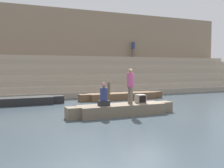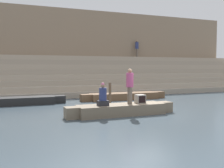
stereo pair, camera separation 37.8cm
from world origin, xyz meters
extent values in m
plane|color=#3D4C56|center=(0.00, 0.00, 0.00)|extent=(120.00, 120.00, 0.00)
cube|color=tan|center=(0.00, 10.25, 0.21)|extent=(36.00, 6.22, 0.42)
cube|color=#B2A28D|center=(0.00, 10.64, 0.63)|extent=(36.00, 5.44, 0.42)
cube|color=tan|center=(0.00, 11.03, 1.05)|extent=(36.00, 4.67, 0.42)
cube|color=#B2A28D|center=(0.00, 11.42, 1.47)|extent=(36.00, 3.89, 0.42)
cube|color=tan|center=(0.00, 11.81, 1.89)|extent=(36.00, 3.11, 0.42)
cube|color=#B2A28D|center=(0.00, 12.20, 2.31)|extent=(36.00, 2.33, 0.42)
cube|color=tan|center=(0.00, 12.58, 2.73)|extent=(36.00, 1.56, 0.42)
cube|color=#B2A28D|center=(0.00, 12.97, 3.15)|extent=(36.00, 0.78, 0.42)
cube|color=#937A60|center=(0.00, 13.96, 3.94)|extent=(34.20, 1.20, 7.88)
cube|color=brown|center=(0.00, 13.34, 0.30)|extent=(34.20, 0.12, 0.60)
cube|color=#756651|center=(-1.50, -0.21, 0.26)|extent=(4.24, 1.16, 0.52)
cube|color=#993328|center=(-1.50, -0.21, 0.49)|extent=(3.91, 1.06, 0.05)
cube|color=#756651|center=(0.92, -0.21, 0.26)|extent=(0.59, 0.64, 0.52)
cube|color=#756651|center=(-3.92, -0.21, 0.26)|extent=(0.59, 0.64, 0.52)
cylinder|color=olive|center=(-2.14, 0.47, 0.42)|extent=(2.33, 0.04, 0.04)
cylinder|color=#756656|center=(-1.10, -0.20, 0.93)|extent=(0.15, 0.15, 0.82)
cylinder|color=#756656|center=(-1.10, -0.40, 0.93)|extent=(0.15, 0.15, 0.82)
cylinder|color=#C64C7F|center=(-1.10, -0.30, 1.68)|extent=(0.35, 0.35, 0.68)
sphere|color=#9E7556|center=(-1.10, -0.30, 2.12)|extent=(0.19, 0.19, 0.19)
cube|color=#28282D|center=(-2.47, -0.30, 0.64)|extent=(0.49, 0.38, 0.24)
cylinder|color=navy|center=(-2.47, -0.30, 1.05)|extent=(0.35, 0.35, 0.58)
sphere|color=#9E7556|center=(-2.47, -0.30, 1.43)|extent=(0.19, 0.19, 0.19)
sphere|color=pink|center=(-2.47, -0.30, 1.50)|extent=(0.17, 0.17, 0.17)
cube|color=#9E998E|center=(-0.48, -0.19, 0.73)|extent=(0.44, 0.41, 0.42)
cube|color=black|center=(-0.48, -0.40, 0.73)|extent=(0.36, 0.02, 0.34)
cube|color=black|center=(-6.28, 5.22, 0.23)|extent=(4.96, 1.17, 0.47)
cube|color=#993328|center=(-6.28, 5.22, 0.44)|extent=(4.56, 1.07, 0.05)
cube|color=black|center=(-3.46, 5.22, 0.23)|extent=(0.69, 0.65, 0.47)
cube|color=brown|center=(1.16, 5.31, 0.23)|extent=(4.96, 1.17, 0.47)
cube|color=#993328|center=(1.16, 5.31, 0.44)|extent=(4.56, 1.07, 0.05)
cube|color=brown|center=(3.99, 5.31, 0.23)|extent=(0.69, 0.65, 0.47)
cube|color=brown|center=(-1.67, 5.31, 0.23)|extent=(0.69, 0.65, 0.47)
cylinder|color=brown|center=(-0.59, 3.62, 0.66)|extent=(0.16, 0.16, 1.32)
cylinder|color=#756656|center=(6.09, 13.07, 3.78)|extent=(0.15, 0.15, 0.84)
cylinder|color=#756656|center=(6.09, 12.88, 3.78)|extent=(0.15, 0.15, 0.84)
cylinder|color=navy|center=(6.09, 12.97, 4.55)|extent=(0.35, 0.35, 0.70)
sphere|color=#9E7556|center=(6.09, 12.97, 5.00)|extent=(0.20, 0.20, 0.20)
camera|label=1|loc=(-6.88, -11.43, 2.29)|focal=42.00mm
camera|label=2|loc=(-6.53, -11.57, 2.29)|focal=42.00mm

